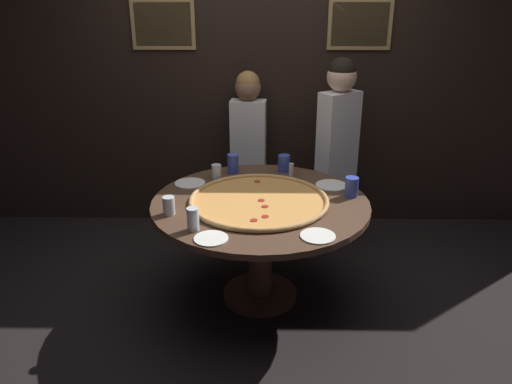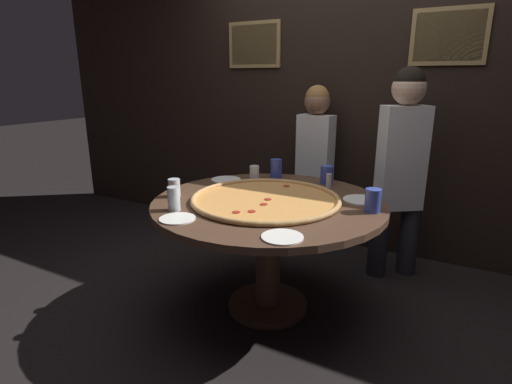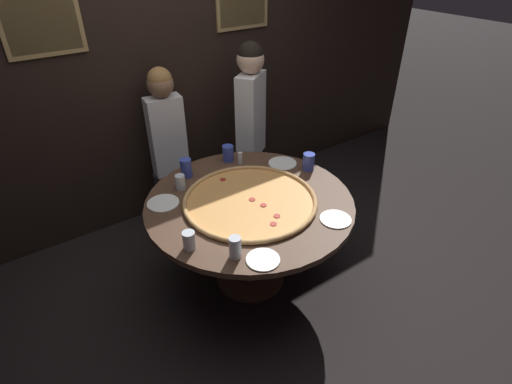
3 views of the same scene
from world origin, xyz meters
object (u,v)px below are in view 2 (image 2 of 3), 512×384
object	(u,v)px
drink_cup_by_shaker	(373,200)
white_plate_near_front	(361,200)
white_plate_beside_cup	(177,219)
diner_side_right	(315,159)
dining_table	(268,223)
diner_side_left	(401,163)
white_plate_right_side	(226,180)
condiment_shaker	(329,181)
drink_cup_near_right	(327,175)
drink_cup_near_left	(174,188)
drink_cup_far_left	(276,169)
giant_pizza	(266,199)
drink_cup_far_right	(254,173)
white_plate_far_back	(282,237)
drink_cup_front_edge	(174,199)

from	to	relation	value
drink_cup_by_shaker	white_plate_near_front	size ratio (longest dim) A/B	0.60
white_plate_beside_cup	diner_side_right	distance (m)	1.62
dining_table	diner_side_left	size ratio (longest dim) A/B	0.92
white_plate_right_side	condiment_shaker	world-z (taller)	condiment_shaker
drink_cup_by_shaker	drink_cup_near_right	world-z (taller)	drink_cup_by_shaker
diner_side_right	drink_cup_near_left	bearing A→B (deg)	76.29
drink_cup_far_left	white_plate_beside_cup	bearing A→B (deg)	-93.51
giant_pizza	diner_side_left	bearing A→B (deg)	55.35
drink_cup_far_left	condiment_shaker	distance (m)	0.44
giant_pizza	drink_cup_far_right	size ratio (longest dim) A/B	8.48
dining_table	diner_side_right	size ratio (longest dim) A/B	1.01
drink_cup_near_left	drink_cup_near_right	xyz separation A→B (m)	(0.74, 0.77, 0.01)
drink_cup_by_shaker	diner_side_right	world-z (taller)	diner_side_right
drink_cup_far_left	white_plate_far_back	xyz separation A→B (m)	(0.53, -1.03, -0.07)
white_plate_beside_cup	condiment_shaker	world-z (taller)	condiment_shaker
white_plate_right_side	diner_side_left	xyz separation A→B (m)	(1.12, 0.59, 0.13)
drink_cup_far_left	drink_cup_far_right	xyz separation A→B (m)	(-0.11, -0.13, -0.02)
white_plate_beside_cup	white_plate_near_front	distance (m)	1.12
white_plate_near_front	diner_side_left	distance (m)	0.64
condiment_shaker	dining_table	bearing A→B (deg)	-116.02
dining_table	drink_cup_far_right	xyz separation A→B (m)	(-0.32, 0.40, 0.20)
white_plate_right_side	diner_side_left	distance (m)	1.28
white_plate_far_back	dining_table	bearing A→B (deg)	123.06
white_plate_far_back	diner_side_left	bearing A→B (deg)	77.96
drink_cup_far_left	white_plate_beside_cup	world-z (taller)	drink_cup_far_left
dining_table	white_plate_near_front	size ratio (longest dim) A/B	6.44
white_plate_far_back	diner_side_left	world-z (taller)	diner_side_left
white_plate_far_back	condiment_shaker	xyz separation A→B (m)	(-0.10, 0.96, 0.05)
drink_cup_near_right	white_plate_beside_cup	world-z (taller)	drink_cup_near_right
white_plate_near_front	drink_cup_by_shaker	bearing A→B (deg)	-59.63
white_plate_right_side	white_plate_far_back	distance (m)	1.15
dining_table	drink_cup_near_left	size ratio (longest dim) A/B	12.49
drink_cup_near_right	giant_pizza	bearing A→B (deg)	-107.66
drink_cup_far_right	drink_cup_near_left	bearing A→B (deg)	-111.54
giant_pizza	diner_side_left	distance (m)	1.11
drink_cup_near_left	condiment_shaker	size ratio (longest dim) A/B	1.18
giant_pizza	drink_cup_front_edge	xyz separation A→B (m)	(-0.37, -0.40, 0.06)
drink_cup_near_right	drink_cup_by_shaker	bearing A→B (deg)	-47.66
dining_table	white_plate_right_side	world-z (taller)	white_plate_right_side
drink_cup_near_left	white_plate_beside_cup	world-z (taller)	drink_cup_near_left
white_plate_right_side	white_plate_far_back	xyz separation A→B (m)	(0.83, -0.80, 0.00)
dining_table	drink_cup_far_right	size ratio (longest dim) A/B	13.24
drink_cup_front_edge	condiment_shaker	xyz separation A→B (m)	(0.61, 0.89, -0.02)
drink_cup_near_left	drink_cup_front_edge	world-z (taller)	drink_cup_front_edge
white_plate_near_front	diner_side_right	size ratio (longest dim) A/B	0.16
drink_cup_front_edge	diner_side_right	distance (m)	1.53
drink_cup_near_left	drink_cup_near_right	size ratio (longest dim) A/B	0.89
giant_pizza	drink_cup_near_left	distance (m)	0.58
drink_cup_far_left	drink_cup_near_right	size ratio (longest dim) A/B	1.11
drink_cup_far_left	drink_cup_front_edge	xyz separation A→B (m)	(-0.18, -0.95, -0.00)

